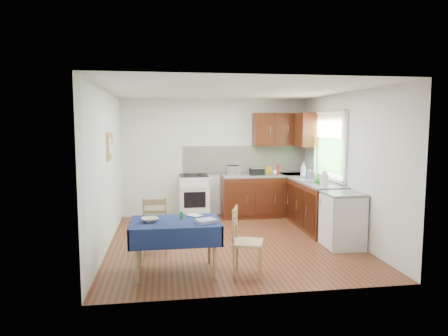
{
  "coord_description": "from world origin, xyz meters",
  "views": [
    {
      "loc": [
        -1.09,
        -6.41,
        1.95
      ],
      "look_at": [
        -0.08,
        0.3,
        1.21
      ],
      "focal_mm": 32.0,
      "sensor_mm": 36.0,
      "label": 1
    }
  ],
  "objects": [
    {
      "name": "toaster",
      "position": [
        0.33,
        1.78,
        1.0
      ],
      "size": [
        0.28,
        0.17,
        0.21
      ],
      "rotation": [
        0.0,
        0.0,
        -0.17
      ],
      "color": "#BAB9BE",
      "rests_on": "worktop_back"
    },
    {
      "name": "tea_towel",
      "position": [
        -0.57,
        -1.43,
        0.72
      ],
      "size": [
        0.3,
        0.27,
        0.04
      ],
      "primitive_type": "cube",
      "rotation": [
        0.0,
        0.0,
        0.36
      ],
      "color": "navy",
      "rests_on": "dining_table"
    },
    {
      "name": "stove",
      "position": [
        -0.5,
        1.8,
        0.46
      ],
      "size": [
        0.6,
        0.61,
        0.92
      ],
      "color": "silver",
      "rests_on": "ground"
    },
    {
      "name": "book",
      "position": [
        -0.75,
        -1.07,
        0.71
      ],
      "size": [
        0.24,
        0.24,
        0.01
      ],
      "primitive_type": "imported",
      "rotation": [
        0.0,
        0.0,
        0.66
      ],
      "color": "white",
      "rests_on": "dining_table"
    },
    {
      "name": "corkboard",
      "position": [
        -1.97,
        0.3,
        1.6
      ],
      "size": [
        0.04,
        0.62,
        0.47
      ],
      "color": "tan",
      "rests_on": "wall_left"
    },
    {
      "name": "worktop_back",
      "position": [
        1.05,
        1.8,
        0.88
      ],
      "size": [
        1.9,
        0.6,
        0.04
      ],
      "primitive_type": "cube",
      "color": "slate",
      "rests_on": "base_cabinets"
    },
    {
      "name": "dining_table",
      "position": [
        -0.96,
        -1.26,
        0.6
      ],
      "size": [
        1.16,
        0.79,
        0.7
      ],
      "rotation": [
        0.0,
        0.0,
        -0.22
      ],
      "color": "#0E1639",
      "rests_on": "ground"
    },
    {
      "name": "window",
      "position": [
        1.97,
        0.7,
        1.65
      ],
      "size": [
        0.04,
        1.48,
        1.26
      ],
      "color": "#295824",
      "rests_on": "wall_right"
    },
    {
      "name": "cup",
      "position": [
        1.23,
        1.73,
        0.95
      ],
      "size": [
        0.12,
        0.12,
        0.09
      ],
      "primitive_type": "imported",
      "rotation": [
        0.0,
        0.0,
        -0.01
      ],
      "color": "white",
      "rests_on": "worktop_back"
    },
    {
      "name": "chair_far",
      "position": [
        -1.24,
        -0.42,
        0.47
      ],
      "size": [
        0.4,
        0.4,
        0.88
      ],
      "rotation": [
        0.0,
        0.0,
        3.13
      ],
      "color": "tan",
      "rests_on": "ground"
    },
    {
      "name": "yellow_packet",
      "position": [
        1.12,
        1.89,
        0.98
      ],
      "size": [
        0.13,
        0.1,
        0.16
      ],
      "primitive_type": "cube",
      "rotation": [
        0.0,
        0.0,
        -0.13
      ],
      "color": "gold",
      "rests_on": "worktop_back"
    },
    {
      "name": "sandwich_press",
      "position": [
        0.83,
        1.75,
        0.98
      ],
      "size": [
        0.28,
        0.24,
        0.16
      ],
      "rotation": [
        0.0,
        0.0,
        -0.25
      ],
      "color": "black",
      "rests_on": "worktop_back"
    },
    {
      "name": "floor",
      "position": [
        0.0,
        0.0,
        0.0
      ],
      "size": [
        4.2,
        4.2,
        0.0
      ],
      "primitive_type": "plane",
      "color": "#4E2214",
      "rests_on": "ground"
    },
    {
      "name": "plate_bowl",
      "position": [
        -1.29,
        -1.27,
        0.73
      ],
      "size": [
        0.27,
        0.27,
        0.05
      ],
      "primitive_type": "imported",
      "rotation": [
        0.0,
        0.0,
        0.34
      ],
      "color": "beige",
      "rests_on": "dining_table"
    },
    {
      "name": "upper_cabinets",
      "position": [
        1.52,
        1.8,
        1.85
      ],
      "size": [
        1.2,
        0.85,
        0.7
      ],
      "color": "black",
      "rests_on": "wall_back"
    },
    {
      "name": "sauce_bottle",
      "position": [
        1.27,
        1.68,
        1.01
      ],
      "size": [
        0.05,
        0.05,
        0.21
      ],
      "primitive_type": "cylinder",
      "color": "red",
      "rests_on": "worktop_back"
    },
    {
      "name": "splashback",
      "position": [
        0.65,
        2.08,
        1.2
      ],
      "size": [
        2.7,
        0.02,
        0.6
      ],
      "primitive_type": "cube",
      "color": "beige",
      "rests_on": "wall_back"
    },
    {
      "name": "worktop_corner",
      "position": [
        1.7,
        1.8,
        0.88
      ],
      "size": [
        0.6,
        0.6,
        0.04
      ],
      "primitive_type": "cube",
      "color": "slate",
      "rests_on": "base_cabinets"
    },
    {
      "name": "wall_left",
      "position": [
        -2.0,
        0.0,
        1.25
      ],
      "size": [
        0.02,
        4.2,
        2.5
      ],
      "primitive_type": "cube",
      "color": "white",
      "rests_on": "ground"
    },
    {
      "name": "wall_right",
      "position": [
        2.0,
        0.0,
        1.25
      ],
      "size": [
        0.02,
        4.2,
        2.5
      ],
      "primitive_type": "cube",
      "color": "silver",
      "rests_on": "ground"
    },
    {
      "name": "soap_bottle_a",
      "position": [
        1.7,
        1.32,
        1.05
      ],
      "size": [
        0.14,
        0.14,
        0.3
      ],
      "primitive_type": "imported",
      "rotation": [
        0.0,
        0.0,
        0.26
      ],
      "color": "silver",
      "rests_on": "worktop_right"
    },
    {
      "name": "wall_back",
      "position": [
        0.0,
        2.1,
        1.25
      ],
      "size": [
        4.0,
        0.02,
        2.5
      ],
      "primitive_type": "cube",
      "color": "silver",
      "rests_on": "ground"
    },
    {
      "name": "dish_rack",
      "position": [
        1.63,
        0.66,
        0.92
      ],
      "size": [
        0.43,
        0.33,
        0.2
      ],
      "rotation": [
        0.0,
        0.0,
        -0.28
      ],
      "color": "gray",
      "rests_on": "worktop_right"
    },
    {
      "name": "fridge",
      "position": [
        1.7,
        -0.55,
        0.44
      ],
      "size": [
        0.58,
        0.6,
        0.89
      ],
      "color": "silver",
      "rests_on": "ground"
    },
    {
      "name": "ceiling",
      "position": [
        0.0,
        0.0,
        2.5
      ],
      "size": [
        4.0,
        4.2,
        0.02
      ],
      "primitive_type": "cube",
      "color": "white",
      "rests_on": "wall_back"
    },
    {
      "name": "chair_near",
      "position": [
        -0.08,
        -1.43,
        0.47
      ],
      "size": [
        0.49,
        0.49,
        0.88
      ],
      "rotation": [
        0.0,
        0.0,
        1.26
      ],
      "color": "tan",
      "rests_on": "ground"
    },
    {
      "name": "soap_bottle_c",
      "position": [
        1.66,
        0.39,
        0.99
      ],
      "size": [
        0.18,
        0.18,
        0.18
      ],
      "primitive_type": "imported",
      "rotation": [
        0.0,
        0.0,
        3.48
      ],
      "color": "#2A8D26",
      "rests_on": "worktop_right"
    },
    {
      "name": "spice_jar",
      "position": [
        -0.88,
        -1.16,
        0.75
      ],
      "size": [
        0.05,
        0.05,
        0.1
      ],
      "primitive_type": "cylinder",
      "color": "#268D3B",
      "rests_on": "dining_table"
    },
    {
      "name": "soap_bottle_b",
      "position": [
        1.71,
        1.02,
        1.0
      ],
      "size": [
        0.12,
        0.12,
        0.2
      ],
      "primitive_type": "imported",
      "rotation": [
        0.0,
        0.0,
        2.01
      ],
      "color": "blue",
      "rests_on": "worktop_right"
    },
    {
      "name": "worktop_right",
      "position": [
        1.7,
        0.65,
        0.88
      ],
      "size": [
        0.6,
        1.7,
        0.04
      ],
      "primitive_type": "cube",
      "color": "slate",
      "rests_on": "base_cabinets"
    },
    {
      "name": "wall_front",
      "position": [
        0.0,
        -2.1,
        1.25
      ],
      "size": [
        4.0,
        0.02,
        2.5
      ],
      "primitive_type": "cube",
      "color": "silver",
      "rests_on": "ground"
    },
    {
      "name": "kettle",
      "position": [
        1.68,
        0.18,
        1.01
      ],
      "size": [
        0.15,
        0.15,
        0.25
      ],
      "color": "silver",
      "rests_on": "worktop_right"
    },
    {
      "name": "base_cabinets",
      "position": [
        1.36,
        1.26,
        0.43
      ],
      "size": [
        1.9,
        2.3,
        0.86
      ],
      "color": "black",
      "rests_on": "ground"
    }
  ]
}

